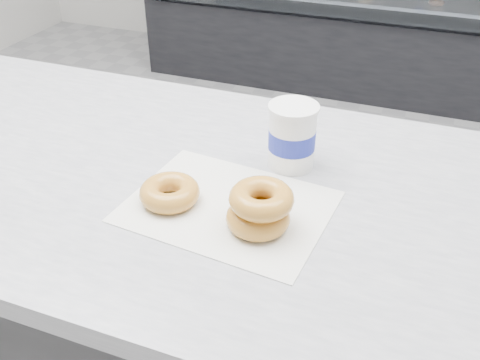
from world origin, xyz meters
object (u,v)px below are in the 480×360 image
object	(u,v)px
counter	(104,305)
donut_single	(170,192)
coffee_cup	(292,135)
display_case	(337,4)
donut_stack	(260,208)

from	to	relation	value
counter	donut_single	size ratio (longest dim) A/B	29.03
counter	coffee_cup	bearing A→B (deg)	13.71
donut_single	coffee_cup	bearing A→B (deg)	50.03
display_case	donut_single	xyz separation A→B (m)	(0.27, -2.81, 0.43)
counter	donut_stack	size ratio (longest dim) A/B	20.60
donut_single	coffee_cup	xyz separation A→B (m)	(0.16, 0.19, 0.04)
donut_stack	display_case	bearing A→B (deg)	98.77
display_case	donut_single	bearing A→B (deg)	-84.58
counter	coffee_cup	size ratio (longest dim) A/B	24.18
coffee_cup	donut_single	bearing A→B (deg)	-132.87
display_case	coffee_cup	bearing A→B (deg)	-80.70
donut_stack	coffee_cup	bearing A→B (deg)	91.85
counter	coffee_cup	distance (m)	0.68
counter	donut_single	world-z (taller)	donut_single
counter	display_case	distance (m)	2.72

